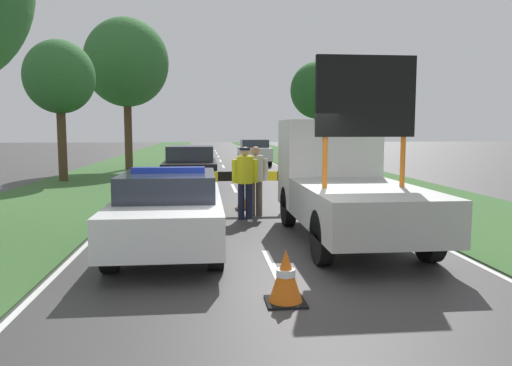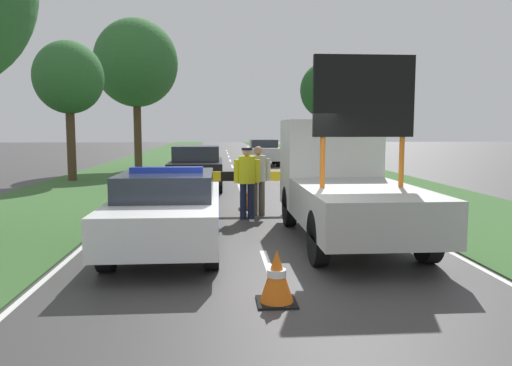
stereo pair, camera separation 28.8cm
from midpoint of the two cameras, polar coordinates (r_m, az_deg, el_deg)
name	(u,v)px [view 1 (the left image)]	position (r m, az deg, el deg)	size (l,w,h in m)	color
ground_plane	(273,268)	(8.16, 0.97, -9.65)	(160.00, 160.00, 0.00)	#3D3A3A
lane_markings	(227,174)	(25.00, -3.67, 1.04)	(6.87, 60.05, 0.01)	silver
grass_verge_left	(118,170)	(28.31, -15.80, 1.44)	(4.71, 120.00, 0.03)	#38602D
grass_verge_right	(327,168)	(28.70, 7.85, 1.68)	(4.71, 120.00, 0.03)	#38602D
police_car	(170,208)	(9.42, -10.71, -2.88)	(1.89, 4.88, 1.54)	white
work_truck	(342,181)	(10.44, 9.05, 0.24)	(2.08, 5.30, 3.51)	white
road_barrier	(248,179)	(13.42, -1.58, 0.45)	(2.41, 0.08, 1.10)	black
police_officer	(245,176)	(12.30, -1.95, 0.76)	(0.65, 0.41, 1.80)	#191E38
pedestrian_civilian	(256,175)	(12.83, -0.70, 0.91)	(0.64, 0.41, 1.79)	brown
traffic_cone_near_police	(203,203)	(12.79, -6.67, -2.30)	(0.52, 0.52, 0.71)	black
traffic_cone_centre_front	(243,200)	(13.85, -2.12, -1.93)	(0.41, 0.41, 0.56)	black
traffic_cone_near_truck	(286,277)	(6.49, 2.13, -10.66)	(0.51, 0.51, 0.70)	black
queued_car_sedan_black	(191,167)	(18.71, -7.93, 1.82)	(1.89, 4.20, 1.62)	black
queued_car_wagon_maroon	(192,159)	(25.43, -7.62, 2.78)	(1.73, 4.58, 1.41)	maroon
queued_car_van_white	(254,152)	(31.13, -0.48, 3.58)	(1.85, 4.00, 1.59)	silver
roadside_tree_near_right	(59,78)	(22.88, -21.89, 11.09)	(2.91, 2.91, 5.94)	#4C3823
roadside_tree_mid_right	(126,63)	(28.54, -14.88, 13.12)	(4.52, 4.52, 8.19)	#4C3823
roadside_tree_far_left	(317,91)	(34.25, 6.77, 10.43)	(3.61, 3.61, 6.73)	#4C3823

